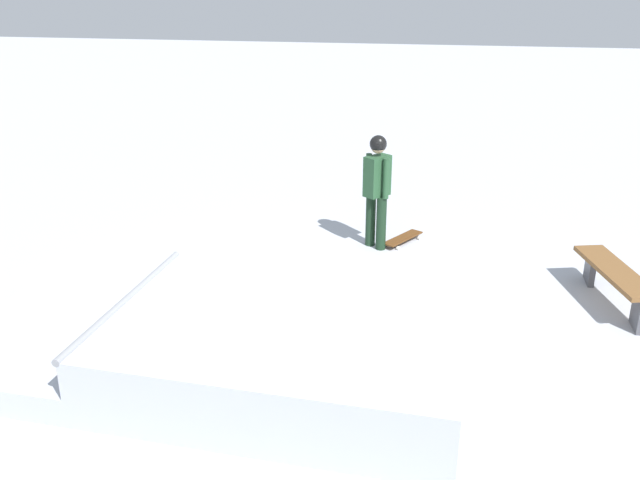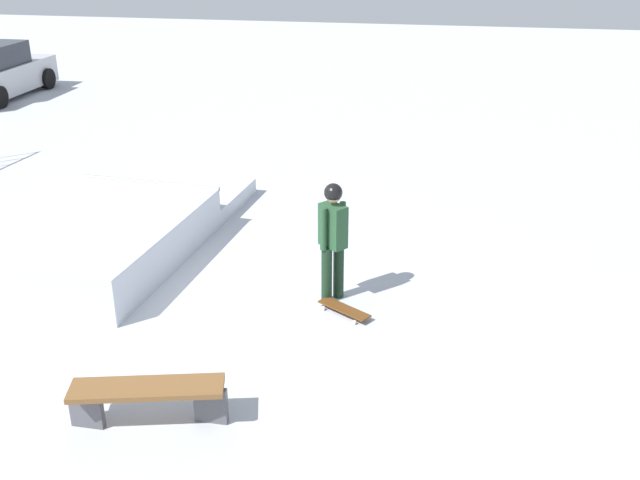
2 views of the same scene
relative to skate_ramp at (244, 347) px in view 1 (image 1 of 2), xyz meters
The scene contains 5 objects.
ground_plane 1.53m from the skate_ramp, 137.57° to the right, with size 60.00×60.00×0.00m, color #B2B7C1.
skate_ramp is the anchor object (origin of this frame).
skater 3.97m from the skate_ramp, 105.26° to the right, with size 0.41×0.43×1.73m.
skateboard 4.25m from the skate_ramp, 109.71° to the right, with size 0.59×0.78×0.09m.
park_bench 4.77m from the skate_ramp, 150.60° to the right, with size 0.78×1.65×0.48m.
Camera 1 is at (-0.74, 7.29, 4.10)m, focal length 40.07 mm.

